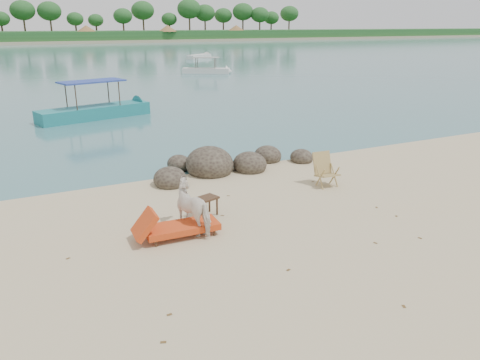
% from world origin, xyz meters
% --- Properties ---
extents(water, '(400.00, 400.00, 0.00)m').
position_xyz_m(water, '(0.00, 90.00, 0.00)').
color(water, '#386871').
rests_on(water, ground).
extents(far_shore, '(420.00, 90.00, 1.40)m').
position_xyz_m(far_shore, '(0.00, 170.00, 0.00)').
color(far_shore, tan).
rests_on(far_shore, ground).
extents(far_scenery, '(420.00, 18.00, 9.50)m').
position_xyz_m(far_scenery, '(0.03, 136.70, 3.14)').
color(far_scenery, '#1E4C1E').
rests_on(far_scenery, ground).
extents(boulders, '(6.37, 2.95, 1.26)m').
position_xyz_m(boulders, '(1.41, 5.89, 0.23)').
color(boulders, '#2D231E').
rests_on(boulders, ground).
extents(cow, '(1.10, 1.62, 1.26)m').
position_xyz_m(cow, '(-1.33, 1.51, 0.63)').
color(cow, white).
rests_on(cow, ground).
extents(side_table, '(0.76, 0.61, 0.53)m').
position_xyz_m(side_table, '(-0.76, 2.22, 0.27)').
color(side_table, '#362015').
rests_on(side_table, ground).
extents(lounge_chair, '(2.31, 0.89, 0.68)m').
position_xyz_m(lounge_chair, '(-1.78, 1.30, 0.34)').
color(lounge_chair, red).
rests_on(lounge_chair, ground).
extents(deck_chair, '(0.74, 0.80, 1.08)m').
position_xyz_m(deck_chair, '(3.72, 2.79, 0.54)').
color(deck_chair, '#A38951').
rests_on(deck_chair, ground).
extents(boat_near, '(7.21, 3.32, 3.41)m').
position_xyz_m(boat_near, '(-0.89, 18.35, 1.71)').
color(boat_near, '#1C787D').
rests_on(boat_near, water).
extents(boat_mid, '(5.49, 4.03, 2.76)m').
position_xyz_m(boat_mid, '(14.48, 39.10, 1.38)').
color(boat_mid, silver).
rests_on(boat_mid, water).
extents(boat_far, '(5.58, 4.61, 0.69)m').
position_xyz_m(boat_far, '(22.42, 61.09, 0.35)').
color(boat_far, silver).
rests_on(boat_far, water).
extents(dead_leaves, '(8.55, 6.96, 0.00)m').
position_xyz_m(dead_leaves, '(0.11, -0.02, 0.00)').
color(dead_leaves, brown).
rests_on(dead_leaves, ground).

